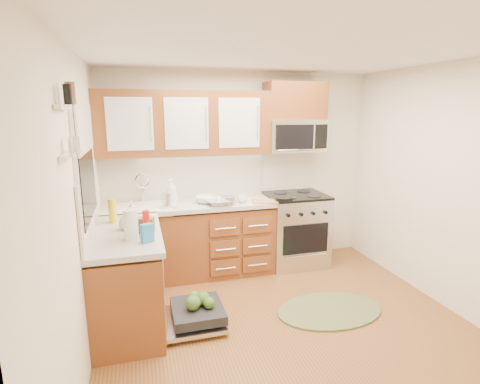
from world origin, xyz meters
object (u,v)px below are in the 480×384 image
object	(u,v)px
cutting_board	(265,201)
bowl_a	(219,202)
sink	(145,217)
cup	(242,199)
upper_cabinets	(185,123)
microwave	(295,136)
stock_pot	(228,201)
range	(295,229)
rug	(330,310)
dishwasher	(194,316)
paper_towel_roll	(131,224)
skillet	(284,199)
bowl_b	(207,199)

from	to	relation	value
cutting_board	bowl_a	size ratio (longest dim) A/B	1.04
sink	cup	world-z (taller)	cup
upper_cabinets	microwave	bearing A→B (deg)	-1.02
stock_pot	cutting_board	world-z (taller)	stock_pot
upper_cabinets	sink	bearing A→B (deg)	-163.55
bowl_a	upper_cabinets	bearing A→B (deg)	136.07
stock_pot	bowl_a	bearing A→B (deg)	163.88
range	cup	bearing A→B (deg)	-170.03
rug	range	bearing A→B (deg)	83.10
stock_pot	cup	distance (m)	0.20
sink	cup	distance (m)	1.17
rug	stock_pot	distance (m)	1.64
dishwasher	paper_towel_roll	size ratio (longest dim) A/B	2.61
dishwasher	skillet	bearing A→B (deg)	34.93
upper_cabinets	cup	distance (m)	1.13
sink	dishwasher	world-z (taller)	sink
skillet	bowl_b	world-z (taller)	bowl_b
cutting_board	cup	distance (m)	0.29
upper_cabinets	cup	size ratio (longest dim) A/B	16.16
paper_towel_roll	bowl_a	bearing A→B (deg)	43.79
cutting_board	bowl_b	size ratio (longest dim) A/B	1.10
microwave	stock_pot	xyz separation A→B (m)	(-0.96, -0.33, -0.72)
range	stock_pot	bearing A→B (deg)	-167.71
sink	rug	bearing A→B (deg)	-34.95
dishwasher	stock_pot	size ratio (longest dim) A/B	3.96
cutting_board	bowl_a	xyz separation A→B (m)	(-0.57, 0.02, 0.03)
dishwasher	paper_towel_roll	distance (m)	1.09
skillet	stock_pot	bearing A→B (deg)	176.65
stock_pot	microwave	bearing A→B (deg)	18.90
upper_cabinets	skillet	size ratio (longest dim) A/B	9.70
rug	microwave	bearing A→B (deg)	83.70
paper_towel_roll	bowl_a	xyz separation A→B (m)	(0.99, 0.95, -0.10)
upper_cabinets	range	distance (m)	1.99
dishwasher	bowl_b	size ratio (longest dim) A/B	2.55
stock_pot	cup	world-z (taller)	stock_pot
range	bowl_b	size ratio (longest dim) A/B	3.46
dishwasher	cup	world-z (taller)	cup
range	rug	bearing A→B (deg)	-96.90
microwave	sink	size ratio (longest dim) A/B	1.23
range	microwave	size ratio (longest dim) A/B	1.25
rug	bowl_b	bearing A→B (deg)	130.43
rug	paper_towel_roll	distance (m)	2.18
dishwasher	bowl_a	xyz separation A→B (m)	(0.47, 0.95, 0.86)
cutting_board	range	bearing A→B (deg)	21.43
skillet	sink	bearing A→B (deg)	171.72
bowl_b	cup	bearing A→B (deg)	-14.20
microwave	bowl_a	distance (m)	1.33
cup	upper_cabinets	bearing A→B (deg)	155.83
bowl_a	cup	size ratio (longest dim) A/B	2.31
microwave	sink	distance (m)	2.13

